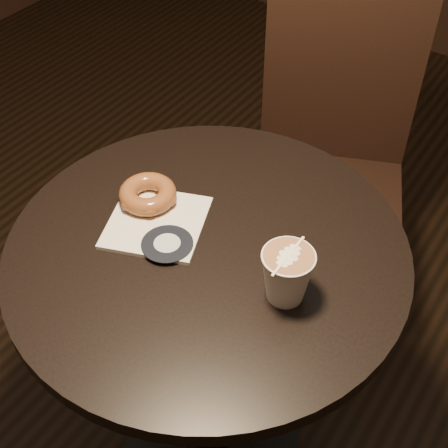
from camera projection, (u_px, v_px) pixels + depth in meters
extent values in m
plane|color=black|center=(213.00, 446.00, 1.60)|extent=(4.50, 4.50, 0.00)
cylinder|color=black|center=(207.00, 251.00, 1.08)|extent=(0.70, 0.70, 0.03)
cylinder|color=black|center=(210.00, 366.00, 1.34)|extent=(0.07, 0.07, 0.70)
cylinder|color=black|center=(213.00, 444.00, 1.59)|extent=(0.44, 0.44, 0.02)
cube|color=black|center=(324.00, 198.00, 1.62)|extent=(0.51, 0.51, 0.04)
cube|color=black|center=(343.00, 68.00, 1.55)|extent=(0.37, 0.19, 0.53)
cylinder|color=black|center=(249.00, 290.00, 1.69)|extent=(0.04, 0.04, 0.44)
cylinder|color=black|center=(373.00, 309.00, 1.64)|extent=(0.04, 0.04, 0.44)
cylinder|color=black|center=(267.00, 208.00, 1.92)|extent=(0.04, 0.04, 0.44)
cylinder|color=black|center=(376.00, 223.00, 1.87)|extent=(0.04, 0.04, 0.44)
cube|color=white|center=(157.00, 222.00, 1.11)|extent=(0.21, 0.21, 0.01)
torus|color=brown|center=(148.00, 194.00, 1.13)|extent=(0.11, 0.11, 0.03)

